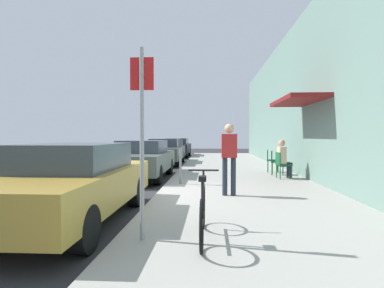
# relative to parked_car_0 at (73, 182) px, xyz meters

# --- Properties ---
(ground_plane) EXTENTS (60.00, 60.00, 0.00)m
(ground_plane) POSITION_rel_parked_car_0_xyz_m (1.10, 2.23, -0.73)
(ground_plane) COLOR #2D2D30
(sidewalk_slab) EXTENTS (4.50, 32.00, 0.12)m
(sidewalk_slab) POSITION_rel_parked_car_0_xyz_m (3.35, 4.23, -0.67)
(sidewalk_slab) COLOR #9E9B93
(sidewalk_slab) RESTS_ON ground_plane
(building_facade) EXTENTS (1.40, 32.00, 5.80)m
(building_facade) POSITION_rel_parked_car_0_xyz_m (5.75, 4.23, 2.17)
(building_facade) COLOR gray
(building_facade) RESTS_ON ground_plane
(parked_car_0) EXTENTS (1.80, 4.40, 1.39)m
(parked_car_0) POSITION_rel_parked_car_0_xyz_m (0.00, 0.00, 0.00)
(parked_car_0) COLOR #A58433
(parked_car_0) RESTS_ON ground_plane
(parked_car_1) EXTENTS (1.80, 4.40, 1.37)m
(parked_car_1) POSITION_rel_parked_car_0_xyz_m (0.00, 5.58, -0.01)
(parked_car_1) COLOR #47514C
(parked_car_1) RESTS_ON ground_plane
(parked_car_2) EXTENTS (1.80, 4.40, 1.38)m
(parked_car_2) POSITION_rel_parked_car_0_xyz_m (0.00, 11.19, -0.00)
(parked_car_2) COLOR #47514C
(parked_car_2) RESTS_ON ground_plane
(parked_car_3) EXTENTS (1.80, 4.40, 1.37)m
(parked_car_3) POSITION_rel_parked_car_0_xyz_m (0.00, 17.05, -0.01)
(parked_car_3) COLOR black
(parked_car_3) RESTS_ON ground_plane
(parking_meter) EXTENTS (0.12, 0.10, 1.32)m
(parking_meter) POSITION_rel_parked_car_0_xyz_m (1.55, 3.71, 0.16)
(parking_meter) COLOR slate
(parking_meter) RESTS_ON sidewalk_slab
(street_sign) EXTENTS (0.32, 0.06, 2.60)m
(street_sign) POSITION_rel_parked_car_0_xyz_m (1.50, -1.16, 0.91)
(street_sign) COLOR gray
(street_sign) RESTS_ON sidewalk_slab
(bicycle_0) EXTENTS (0.46, 1.71, 0.90)m
(bicycle_0) POSITION_rel_parked_car_0_xyz_m (2.32, -1.08, -0.25)
(bicycle_0) COLOR black
(bicycle_0) RESTS_ON sidewalk_slab
(cafe_chair_0) EXTENTS (0.48, 0.48, 0.87)m
(cafe_chair_0) POSITION_rel_parked_car_0_xyz_m (4.79, 5.07, -0.10)
(cafe_chair_0) COLOR #14592D
(cafe_chair_0) RESTS_ON sidewalk_slab
(seated_patron_0) EXTENTS (0.45, 0.39, 1.29)m
(seated_patron_0) POSITION_rel_parked_car_0_xyz_m (4.85, 5.08, 0.09)
(seated_patron_0) COLOR #232838
(seated_patron_0) RESTS_ON sidewalk_slab
(cafe_chair_1) EXTENTS (0.53, 0.53, 0.87)m
(cafe_chair_1) POSITION_rel_parked_car_0_xyz_m (4.79, 6.08, -0.10)
(cafe_chair_1) COLOR #14592D
(cafe_chair_1) RESTS_ON sidewalk_slab
(cafe_chair_2) EXTENTS (0.51, 0.51, 0.87)m
(cafe_chair_2) POSITION_rel_parked_car_0_xyz_m (4.79, 6.91, -0.10)
(cafe_chair_2) COLOR #14592D
(cafe_chair_2) RESTS_ON sidewalk_slab
(pedestrian_standing) EXTENTS (0.36, 0.22, 1.70)m
(pedestrian_standing) POSITION_rel_parked_car_0_xyz_m (2.87, 2.04, 0.39)
(pedestrian_standing) COLOR #232838
(pedestrian_standing) RESTS_ON sidewalk_slab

